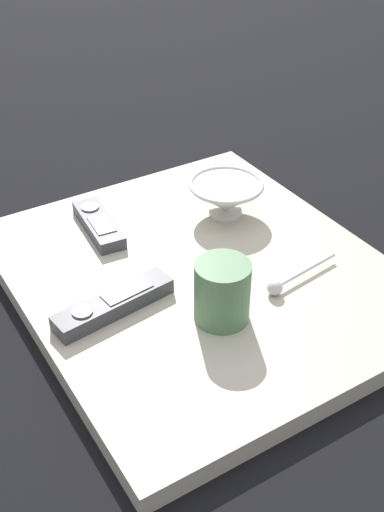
% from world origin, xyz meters
% --- Properties ---
extents(ground_plane, '(6.00, 6.00, 0.00)m').
position_xyz_m(ground_plane, '(0.00, 0.00, 0.00)').
color(ground_plane, black).
extents(table, '(0.65, 0.57, 0.03)m').
position_xyz_m(table, '(0.00, 0.00, 0.02)').
color(table, '#B7AD99').
rests_on(table, ground).
extents(cereal_bowl, '(0.14, 0.14, 0.07)m').
position_xyz_m(cereal_bowl, '(0.12, -0.13, 0.07)').
color(cereal_bowl, beige).
rests_on(cereal_bowl, table).
extents(coffee_mug, '(0.08, 0.08, 0.10)m').
position_xyz_m(coffee_mug, '(-0.12, 0.04, 0.08)').
color(coffee_mug, '#4C724C').
rests_on(coffee_mug, table).
extents(teaspoon, '(0.03, 0.15, 0.02)m').
position_xyz_m(teaspoon, '(-0.11, -0.08, 0.05)').
color(teaspoon, silver).
rests_on(teaspoon, table).
extents(tv_remote_near, '(0.16, 0.06, 0.03)m').
position_xyz_m(tv_remote_near, '(0.19, 0.09, 0.05)').
color(tv_remote_near, '#38383D').
rests_on(tv_remote_near, table).
extents(tv_remote_far, '(0.07, 0.20, 0.03)m').
position_xyz_m(tv_remote_far, '(-0.02, 0.17, 0.05)').
color(tv_remote_far, '#38383D').
rests_on(tv_remote_far, table).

